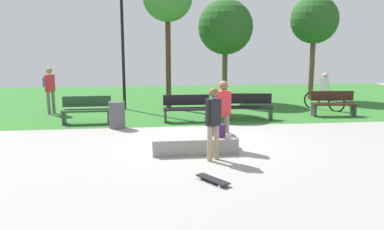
{
  "coord_description": "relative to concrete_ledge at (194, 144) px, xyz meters",
  "views": [
    {
      "loc": [
        -1.55,
        -10.29,
        2.74
      ],
      "look_at": [
        -0.4,
        -0.28,
        0.84
      ],
      "focal_mm": 36.92,
      "sensor_mm": 36.0,
      "label": 1
    }
  ],
  "objects": [
    {
      "name": "ground_plane",
      "position": [
        0.4,
        0.74,
        -0.2
      ],
      "size": [
        28.0,
        28.0,
        0.0
      ],
      "primitive_type": "plane",
      "color": "gray"
    },
    {
      "name": "grass_lawn",
      "position": [
        0.4,
        8.85,
        -0.19
      ],
      "size": [
        26.6,
        11.79,
        0.01
      ],
      "primitive_type": "cube",
      "color": "#2D6B28",
      "rests_on": "ground_plane"
    },
    {
      "name": "concrete_ledge",
      "position": [
        0.0,
        0.0,
        0.0
      ],
      "size": [
        2.1,
        0.89,
        0.39
      ],
      "primitive_type": "cube",
      "color": "gray",
      "rests_on": "ground_plane"
    },
    {
      "name": "backpack_on_ledge",
      "position": [
        0.6,
        -0.12,
        0.36
      ],
      "size": [
        0.32,
        0.34,
        0.32
      ],
      "primitive_type": "cube",
      "rotation": [
        0.0,
        0.0,
        5.32
      ],
      "color": "#4C1E66",
      "rests_on": "concrete_ledge"
    },
    {
      "name": "skater_performing_trick",
      "position": [
        0.35,
        -0.8,
        0.8
      ],
      "size": [
        0.38,
        0.35,
        1.7
      ],
      "color": "tan",
      "rests_on": "ground_plane"
    },
    {
      "name": "skater_watching",
      "position": [
        0.77,
        0.18,
        0.84
      ],
      "size": [
        0.43,
        0.25,
        1.75
      ],
      "color": "tan",
      "rests_on": "ground_plane"
    },
    {
      "name": "skateboard_by_ledge",
      "position": [
        0.1,
        -2.28,
        -0.13
      ],
      "size": [
        0.61,
        0.78,
        0.08
      ],
      "color": "black",
      "rests_on": "ground_plane"
    },
    {
      "name": "park_bench_by_oak",
      "position": [
        5.69,
        4.17,
        0.29
      ],
      "size": [
        1.63,
        0.6,
        0.91
      ],
      "color": "#331E14",
      "rests_on": "ground_plane"
    },
    {
      "name": "park_bench_center_lawn",
      "position": [
        -3.18,
        3.81,
        0.29
      ],
      "size": [
        1.61,
        0.51,
        0.91
      ],
      "color": "#1E4223",
      "rests_on": "ground_plane"
    },
    {
      "name": "park_bench_far_right",
      "position": [
        2.42,
        3.83,
        0.29
      ],
      "size": [
        1.64,
        0.64,
        0.91
      ],
      "color": "black",
      "rests_on": "ground_plane"
    },
    {
      "name": "park_bench_far_left",
      "position": [
        0.19,
        3.74,
        0.29
      ],
      "size": [
        1.61,
        0.49,
        0.91
      ],
      "color": "black",
      "rests_on": "ground_plane"
    },
    {
      "name": "tree_leaning_ash",
      "position": [
        2.39,
        8.21,
        3.14
      ],
      "size": [
        2.46,
        2.46,
        4.59
      ],
      "color": "brown",
      "rests_on": "grass_lawn"
    },
    {
      "name": "tree_broad_elm",
      "position": [
        6.64,
        8.47,
        3.48
      ],
      "size": [
        2.21,
        2.21,
        4.82
      ],
      "color": "brown",
      "rests_on": "grass_lawn"
    },
    {
      "name": "lamp_post",
      "position": [
        -2.06,
        6.48,
        2.74
      ],
      "size": [
        0.28,
        0.28,
        4.92
      ],
      "color": "black",
      "rests_on": "ground_plane"
    },
    {
      "name": "trash_bin",
      "position": [
        -2.12,
        2.95,
        0.23
      ],
      "size": [
        0.5,
        0.5,
        0.85
      ],
      "primitive_type": "cylinder",
      "color": "#4C4C51",
      "rests_on": "ground_plane"
    },
    {
      "name": "pedestrian_with_backpack",
      "position": [
        -4.81,
        5.8,
        0.86
      ],
      "size": [
        0.45,
        0.44,
        1.76
      ],
      "color": "slate",
      "rests_on": "ground_plane"
    },
    {
      "name": "cyclist_on_bicycle",
      "position": [
        5.93,
        5.46,
        0.44
      ],
      "size": [
        1.1,
        1.52,
        1.52
      ],
      "color": "black",
      "rests_on": "ground_plane"
    }
  ]
}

